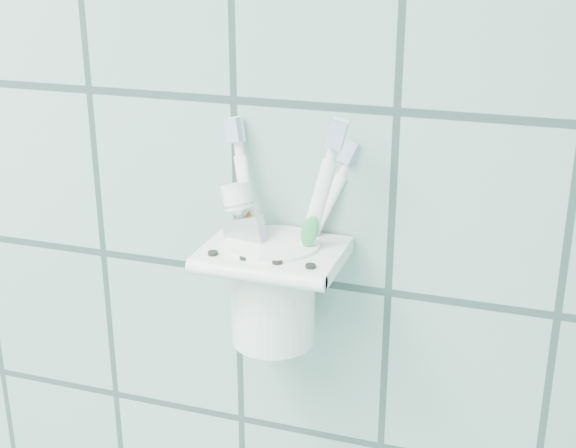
{
  "coord_description": "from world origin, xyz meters",
  "views": [
    {
      "loc": [
        0.86,
        0.54,
        1.57
      ],
      "look_at": [
        0.68,
        1.1,
        1.35
      ],
      "focal_mm": 50.0,
      "sensor_mm": 36.0,
      "label": 1
    }
  ],
  "objects_px": {
    "toothpaste_tube": "(265,254)",
    "cup": "(273,287)",
    "holder_bracket": "(274,255)",
    "toothbrush_blue": "(268,227)",
    "toothbrush_pink": "(262,229)",
    "toothbrush_orange": "(282,227)"
  },
  "relations": [
    {
      "from": "toothbrush_pink",
      "to": "toothbrush_blue",
      "type": "bearing_deg",
      "value": 90.06
    },
    {
      "from": "cup",
      "to": "toothpaste_tube",
      "type": "height_order",
      "value": "toothpaste_tube"
    },
    {
      "from": "holder_bracket",
      "to": "toothbrush_pink",
      "type": "xyz_separation_m",
      "value": [
        -0.01,
        0.01,
        0.02
      ]
    },
    {
      "from": "toothbrush_blue",
      "to": "toothpaste_tube",
      "type": "relative_size",
      "value": 1.21
    },
    {
      "from": "holder_bracket",
      "to": "toothbrush_blue",
      "type": "relative_size",
      "value": 0.65
    },
    {
      "from": "toothbrush_blue",
      "to": "toothbrush_pink",
      "type": "bearing_deg",
      "value": -73.58
    },
    {
      "from": "toothbrush_pink",
      "to": "toothbrush_orange",
      "type": "height_order",
      "value": "toothbrush_orange"
    },
    {
      "from": "toothpaste_tube",
      "to": "cup",
      "type": "bearing_deg",
      "value": 92.43
    },
    {
      "from": "toothbrush_blue",
      "to": "toothbrush_orange",
      "type": "relative_size",
      "value": 0.9
    },
    {
      "from": "holder_bracket",
      "to": "toothbrush_orange",
      "type": "distance_m",
      "value": 0.03
    },
    {
      "from": "cup",
      "to": "toothbrush_blue",
      "type": "distance_m",
      "value": 0.05
    },
    {
      "from": "holder_bracket",
      "to": "toothbrush_orange",
      "type": "bearing_deg",
      "value": 23.17
    },
    {
      "from": "holder_bracket",
      "to": "cup",
      "type": "xyz_separation_m",
      "value": [
        -0.0,
        0.0,
        -0.03
      ]
    },
    {
      "from": "toothbrush_orange",
      "to": "toothpaste_tube",
      "type": "bearing_deg",
      "value": -131.51
    },
    {
      "from": "toothbrush_orange",
      "to": "toothpaste_tube",
      "type": "xyz_separation_m",
      "value": [
        -0.01,
        -0.01,
        -0.02
      ]
    },
    {
      "from": "cup",
      "to": "toothpaste_tube",
      "type": "relative_size",
      "value": 0.64
    },
    {
      "from": "cup",
      "to": "toothbrush_pink",
      "type": "xyz_separation_m",
      "value": [
        -0.01,
        0.0,
        0.05
      ]
    },
    {
      "from": "toothbrush_pink",
      "to": "toothpaste_tube",
      "type": "xyz_separation_m",
      "value": [
        0.01,
        -0.02,
        -0.02
      ]
    },
    {
      "from": "toothbrush_pink",
      "to": "toothbrush_orange",
      "type": "distance_m",
      "value": 0.02
    },
    {
      "from": "toothbrush_orange",
      "to": "toothpaste_tube",
      "type": "height_order",
      "value": "toothbrush_orange"
    },
    {
      "from": "cup",
      "to": "toothbrush_blue",
      "type": "xyz_separation_m",
      "value": [
        -0.01,
        0.02,
        0.05
      ]
    },
    {
      "from": "cup",
      "to": "toothbrush_orange",
      "type": "bearing_deg",
      "value": -6.85
    }
  ]
}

